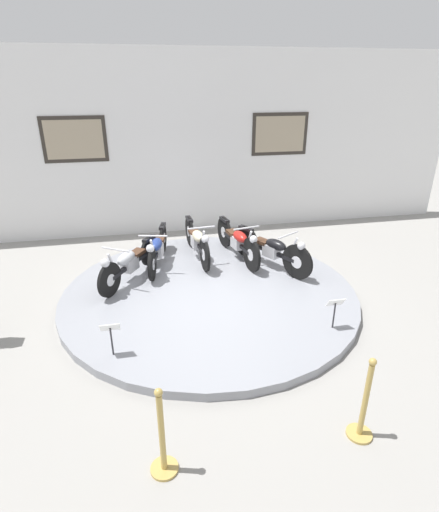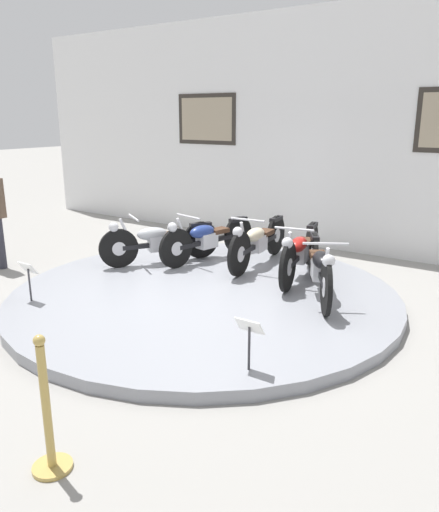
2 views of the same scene
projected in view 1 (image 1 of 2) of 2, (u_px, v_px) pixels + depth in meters
name	position (u px, v px, depth m)	size (l,w,h in m)	color
ground_plane	(210.00, 296.00, 7.12)	(60.00, 60.00, 0.00)	gray
display_platform	(209.00, 293.00, 7.10)	(5.13, 5.13, 0.13)	gray
back_wall	(182.00, 145.00, 9.47)	(14.00, 0.22, 4.22)	white
motorcycle_silver	(130.00, 262.00, 7.26)	(1.09, 1.68, 0.78)	black
motorcycle_blue	(157.00, 248.00, 7.86)	(0.60, 1.93, 0.78)	black
motorcycle_cream	(197.00, 240.00, 8.19)	(0.54, 2.01, 0.81)	black
motorcycle_red	(238.00, 240.00, 8.15)	(0.56, 2.00, 0.81)	black
motorcycle_black	(272.00, 249.00, 7.75)	(1.05, 1.78, 0.81)	black
info_placard_front_left	(110.00, 332.00, 5.25)	(0.26, 0.11, 0.51)	#333338
info_placard_front_centre	(335.00, 306.00, 5.84)	(0.26, 0.11, 0.51)	#333338
stanchion_post_left_of_entry	(163.00, 444.00, 3.82)	(0.28, 0.28, 1.02)	tan
stanchion_post_right_of_entry	(363.00, 411.00, 4.20)	(0.28, 0.28, 1.02)	tan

